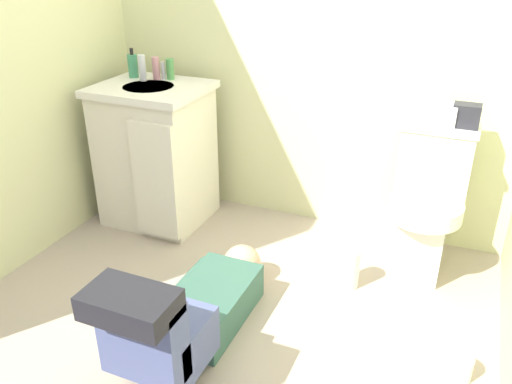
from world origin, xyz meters
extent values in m
cube|color=#A59584|center=(0.00, 0.00, -0.02)|extent=(2.82, 3.08, 0.04)
cube|color=beige|center=(0.00, 1.08, 1.20)|extent=(2.48, 0.08, 2.40)
cube|color=white|center=(0.76, 0.72, 0.19)|extent=(0.22, 0.30, 0.38)
cylinder|color=white|center=(0.76, 0.66, 0.38)|extent=(0.35, 0.35, 0.08)
cube|color=white|center=(0.76, 0.85, 0.55)|extent=(0.34, 0.17, 0.34)
cube|color=white|center=(0.76, 0.85, 0.73)|extent=(0.36, 0.19, 0.03)
cube|color=silver|center=(-0.77, 0.69, 0.39)|extent=(0.56, 0.48, 0.78)
cube|color=silver|center=(-0.77, 0.69, 0.80)|extent=(0.60, 0.52, 0.04)
cylinder|color=silver|center=(-0.77, 0.67, 0.79)|extent=(0.28, 0.28, 0.05)
cube|color=silver|center=(-0.62, 0.44, 0.37)|extent=(0.26, 0.03, 0.66)
cylinder|color=silver|center=(-0.77, 0.83, 0.87)|extent=(0.02, 0.02, 0.10)
cube|color=#33594C|center=(-0.04, -0.05, 0.09)|extent=(0.29, 0.52, 0.17)
sphere|color=tan|center=(-0.04, 0.28, 0.10)|extent=(0.19, 0.19, 0.19)
cube|color=#4A5480|center=(-0.04, -0.41, 0.18)|extent=(0.31, 0.28, 0.20)
cube|color=#4A5480|center=(-0.04, -0.55, 0.30)|extent=(0.31, 0.12, 0.32)
cube|color=black|center=(-0.04, -0.59, 0.47)|extent=(0.31, 0.19, 0.09)
cylinder|color=#33594C|center=(-0.23, 0.11, 0.06)|extent=(0.08, 0.30, 0.08)
cube|color=silver|center=(0.71, 0.85, 0.80)|extent=(0.22, 0.11, 0.10)
cube|color=#26262D|center=(0.86, 0.85, 0.81)|extent=(0.12, 0.09, 0.11)
cylinder|color=#3F8F65|center=(-0.96, 0.81, 0.89)|extent=(0.06, 0.06, 0.13)
cylinder|color=black|center=(-0.96, 0.81, 0.97)|extent=(0.02, 0.02, 0.04)
cylinder|color=silver|center=(-0.87, 0.77, 0.89)|extent=(0.04, 0.04, 0.14)
cylinder|color=#D18E98|center=(-0.82, 0.83, 0.88)|extent=(0.04, 0.04, 0.13)
cylinder|color=#4D9750|center=(-0.74, 0.85, 0.88)|extent=(0.04, 0.04, 0.12)
cylinder|color=white|center=(0.46, 0.44, 0.10)|extent=(0.11, 0.11, 0.20)
cylinder|color=white|center=(1.00, 0.02, 0.05)|extent=(0.11, 0.11, 0.10)
camera|label=1|loc=(0.88, -1.70, 1.56)|focal=36.82mm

